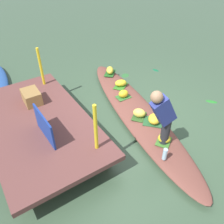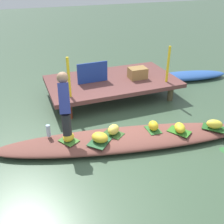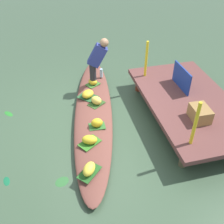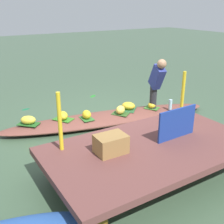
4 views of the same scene
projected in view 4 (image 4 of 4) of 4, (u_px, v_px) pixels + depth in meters
name	position (u px, v px, depth m)	size (l,w,h in m)	color
canal_water	(110.00, 122.00, 6.27)	(40.00, 40.00, 0.00)	#3A523B
dock_platform	(151.00, 149.00, 4.27)	(3.20, 1.80, 0.46)	brown
vendor_boat	(110.00, 118.00, 6.24)	(4.76, 0.82, 0.19)	brown
leaf_mat_0	(128.00, 109.00, 6.48)	(0.43, 0.32, 0.01)	#275830
banana_bunch_0	(128.00, 106.00, 6.45)	(0.31, 0.24, 0.17)	gold
leaf_mat_1	(63.00, 119.00, 5.92)	(0.41, 0.25, 0.01)	#337522
banana_bunch_1	(63.00, 116.00, 5.89)	(0.29, 0.19, 0.16)	yellow
leaf_mat_2	(29.00, 124.00, 5.68)	(0.42, 0.24, 0.01)	#21561F
banana_bunch_2	(28.00, 120.00, 5.65)	(0.30, 0.19, 0.17)	yellow
leaf_mat_3	(120.00, 114.00, 6.21)	(0.36, 0.25, 0.01)	#2F5422
banana_bunch_3	(120.00, 110.00, 6.18)	(0.26, 0.19, 0.18)	#F2D352
leaf_mat_4	(87.00, 119.00, 5.95)	(0.33, 0.23, 0.01)	#316C2D
banana_bunch_4	(87.00, 115.00, 5.92)	(0.24, 0.18, 0.18)	yellow
leaf_mat_5	(152.00, 108.00, 6.56)	(0.32, 0.24, 0.01)	#3F772D
banana_bunch_5	(152.00, 105.00, 6.53)	(0.23, 0.19, 0.15)	gold
vendor_person	(157.00, 81.00, 6.21)	(0.27, 0.52, 1.20)	#28282D
water_bottle	(170.00, 105.00, 6.45)	(0.08, 0.08, 0.23)	#B1D3EC
market_banner	(177.00, 123.00, 4.41)	(0.76, 0.03, 0.50)	navy
railing_post_west	(183.00, 95.00, 5.16)	(0.06, 0.06, 0.88)	yellow
railing_post_east	(60.00, 122.00, 3.98)	(0.06, 0.06, 0.88)	yellow
produce_crate	(111.00, 144.00, 4.00)	(0.44, 0.32, 0.27)	olive
drifting_plant_0	(93.00, 96.00, 8.02)	(0.26, 0.12, 0.01)	#267C29
drifting_plant_1	(26.00, 124.00, 6.16)	(0.25, 0.20, 0.01)	#2D6731
drifting_plant_2	(26.00, 109.00, 7.02)	(0.21, 0.11, 0.01)	#14613A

